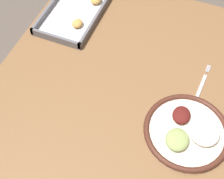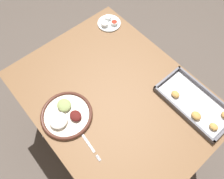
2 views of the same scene
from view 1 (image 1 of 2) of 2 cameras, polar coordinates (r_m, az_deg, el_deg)
name	(u,v)px [view 1 (image 1 of 2)]	position (r m, az deg, el deg)	size (l,w,h in m)	color
ground_plane	(113,163)	(1.84, 0.26, -13.34)	(8.00, 8.00, 0.00)	#564C44
dining_table	(114,105)	(1.24, 0.37, -2.79)	(1.18, 0.91, 0.77)	brown
dinner_plate	(188,131)	(1.08, 13.68, -7.43)	(0.29, 0.29, 0.05)	beige
fork	(200,89)	(1.20, 15.82, 0.16)	(0.22, 0.03, 0.00)	#B2B2B7
baking_tray	(80,5)	(1.44, -5.90, 15.08)	(0.43, 0.23, 0.04)	#595960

